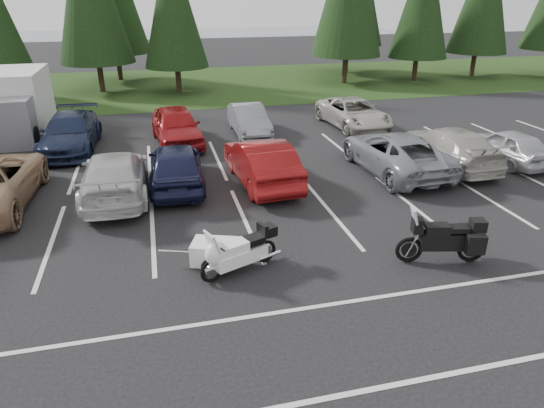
{
  "coord_description": "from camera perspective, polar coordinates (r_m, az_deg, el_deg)",
  "views": [
    {
      "loc": [
        -1.85,
        -11.74,
        6.35
      ],
      "look_at": [
        0.94,
        -0.5,
        1.19
      ],
      "focal_mm": 32.0,
      "sensor_mm": 36.0,
      "label": 1
    }
  ],
  "objects": [
    {
      "name": "ground",
      "position": [
        13.48,
        -4.4,
        -4.18
      ],
      "size": [
        120.0,
        120.0,
        0.0
      ],
      "primitive_type": "plane",
      "color": "black",
      "rests_on": "ground"
    },
    {
      "name": "adventure_motorcycle",
      "position": [
        12.76,
        19.41,
        -3.46
      ],
      "size": [
        2.63,
        1.41,
        1.52
      ],
      "primitive_type": null,
      "rotation": [
        0.0,
        0.0,
        -0.23
      ],
      "color": "black",
      "rests_on": "ground"
    },
    {
      "name": "car_far_4",
      "position": [
        24.82,
        9.55,
        10.49
      ],
      "size": [
        2.68,
        5.14,
        1.38
      ],
      "primitive_type": "imported",
      "rotation": [
        0.0,
        0.0,
        0.08
      ],
      "color": "#B4B0A5",
      "rests_on": "ground"
    },
    {
      "name": "car_near_8",
      "position": [
        21.4,
        26.0,
        6.16
      ],
      "size": [
        1.84,
        4.02,
        1.34
      ],
      "primitive_type": "imported",
      "rotation": [
        0.0,
        0.0,
        3.21
      ],
      "color": "#AFB0B4",
      "rests_on": "ground"
    },
    {
      "name": "lake_water",
      "position": [
        67.3,
        -9.35,
        18.29
      ],
      "size": [
        70.0,
        50.0,
        0.02
      ],
      "primitive_type": "cube",
      "color": "slate",
      "rests_on": "ground"
    },
    {
      "name": "touring_motorcycle",
      "position": [
        11.7,
        -3.87,
        -5.17
      ],
      "size": [
        2.47,
        1.57,
        1.31
      ],
      "primitive_type": null,
      "rotation": [
        0.0,
        0.0,
        0.39
      ],
      "color": "white",
      "rests_on": "ground"
    },
    {
      "name": "grass_strip",
      "position": [
        36.35,
        -11.1,
        13.52
      ],
      "size": [
        80.0,
        16.0,
        0.01
      ],
      "primitive_type": "cube",
      "color": "#1C3310",
      "rests_on": "ground"
    },
    {
      "name": "box_truck",
      "position": [
        25.49,
        -28.07,
        10.16
      ],
      "size": [
        2.4,
        5.6,
        2.9
      ],
      "primitive_type": null,
      "color": "silver",
      "rests_on": "ground"
    },
    {
      "name": "car_near_5",
      "position": [
        17.05,
        -1.26,
        4.96
      ],
      "size": [
        2.0,
        4.89,
        1.58
      ],
      "primitive_type": "imported",
      "rotation": [
        0.0,
        0.0,
        3.21
      ],
      "color": "maroon",
      "rests_on": "ground"
    },
    {
      "name": "cargo_trailer",
      "position": [
        12.07,
        -6.76,
        -5.92
      ],
      "size": [
        1.77,
        1.36,
        0.72
      ],
      "primitive_type": null,
      "rotation": [
        0.0,
        0.0,
        -0.35
      ],
      "color": "white",
      "rests_on": "ground"
    },
    {
      "name": "car_near_3",
      "position": [
        16.76,
        -18.02,
        3.26
      ],
      "size": [
        2.13,
        5.16,
        1.49
      ],
      "primitive_type": "imported",
      "rotation": [
        0.0,
        0.0,
        3.13
      ],
      "color": "beige",
      "rests_on": "ground"
    },
    {
      "name": "car_near_4",
      "position": [
        17.12,
        -11.22,
        4.55
      ],
      "size": [
        2.04,
        4.66,
        1.56
      ],
      "primitive_type": "imported",
      "rotation": [
        0.0,
        0.0,
        3.1
      ],
      "color": "#151836",
      "rests_on": "ground"
    },
    {
      "name": "car_far_3",
      "position": [
        23.28,
        -2.73,
        9.86
      ],
      "size": [
        1.47,
        4.11,
        1.35
      ],
      "primitive_type": "imported",
      "rotation": [
        0.0,
        0.0,
        0.01
      ],
      "color": "slate",
      "rests_on": "ground"
    },
    {
      "name": "car_near_6",
      "position": [
        18.8,
        14.28,
        5.91
      ],
      "size": [
        2.68,
        5.47,
        1.49
      ],
      "primitive_type": "imported",
      "rotation": [
        0.0,
        0.0,
        3.18
      ],
      "color": "gray",
      "rests_on": "ground"
    },
    {
      "name": "car_far_2",
      "position": [
        22.03,
        -11.17,
        8.99
      ],
      "size": [
        2.28,
        4.88,
        1.62
      ],
      "primitive_type": "imported",
      "rotation": [
        0.0,
        0.0,
        0.08
      ],
      "color": "maroon",
      "rests_on": "ground"
    },
    {
      "name": "conifer_5",
      "position": [
        33.4,
        -11.63,
        22.32
      ],
      "size": [
        4.14,
        4.14,
        9.63
      ],
      "color": "#332316",
      "rests_on": "ground"
    },
    {
      "name": "car_near_7",
      "position": [
        20.1,
        19.92,
        6.37
      ],
      "size": [
        2.24,
        5.2,
        1.49
      ],
      "primitive_type": "imported",
      "rotation": [
        0.0,
        0.0,
        3.17
      ],
      "color": "#A7A499",
      "rests_on": "ground"
    },
    {
      "name": "car_far_1",
      "position": [
        22.51,
        -22.66,
        7.76
      ],
      "size": [
        2.35,
        5.28,
        1.51
      ],
      "primitive_type": "imported",
      "rotation": [
        0.0,
        0.0,
        -0.05
      ],
      "color": "#18213C",
      "rests_on": "ground"
    },
    {
      "name": "stall_markings",
      "position": [
        15.25,
        -5.69,
        -0.71
      ],
      "size": [
        32.0,
        16.0,
        0.01
      ],
      "primitive_type": "cube",
      "color": "silver",
      "rests_on": "ground"
    }
  ]
}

